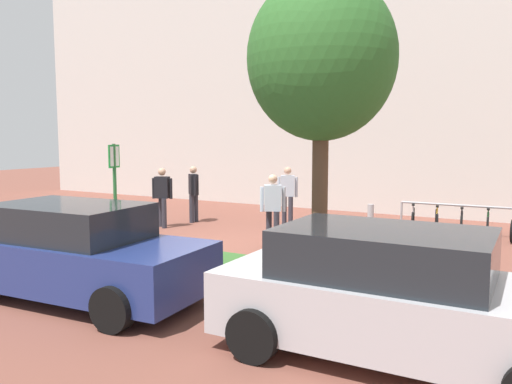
{
  "coord_description": "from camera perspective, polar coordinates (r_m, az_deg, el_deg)",
  "views": [
    {
      "loc": [
        6.76,
        -10.12,
        2.62
      ],
      "look_at": [
        0.45,
        1.03,
        1.23
      ],
      "focal_mm": 36.28,
      "sensor_mm": 36.0,
      "label": 1
    }
  ],
  "objects": [
    {
      "name": "person_suited_navy",
      "position": [
        15.06,
        -10.29,
        -0.16
      ],
      "size": [
        0.58,
        0.35,
        1.72
      ],
      "color": "#2D2D38",
      "rests_on": "ground"
    },
    {
      "name": "parking_sign_post",
      "position": [
        12.13,
        -15.31,
        1.13
      ],
      "size": [
        0.08,
        0.36,
        2.45
      ],
      "color": "#2D7238",
      "rests_on": "ground"
    },
    {
      "name": "bollard_steel",
      "position": [
        13.51,
        12.5,
        -3.21
      ],
      "size": [
        0.16,
        0.16,
        0.9
      ],
      "primitive_type": "cylinder",
      "color": "#ADADB2",
      "rests_on": "ground"
    },
    {
      "name": "building_facade",
      "position": [
        19.18,
        8.88,
        13.24
      ],
      "size": [
        28.0,
        1.2,
        10.0
      ],
      "primitive_type": "cube",
      "color": "silver",
      "rests_on": "ground"
    },
    {
      "name": "car_silver_sedan",
      "position": [
        6.4,
        15.12,
        -10.99
      ],
      "size": [
        4.32,
        2.07,
        1.54
      ],
      "color": "#B7B7BC",
      "rests_on": "ground"
    },
    {
      "name": "car_navy_sedan",
      "position": [
        8.87,
        -19.19,
        -6.32
      ],
      "size": [
        4.41,
        2.25,
        1.54
      ],
      "color": "navy",
      "rests_on": "ground"
    },
    {
      "name": "person_suited_dark",
      "position": [
        15.83,
        -6.9,
        0.2
      ],
      "size": [
        0.47,
        0.45,
        1.72
      ],
      "color": "#2D2D38",
      "rests_on": "ground"
    },
    {
      "name": "person_shirt_white",
      "position": [
        12.3,
        1.86,
        -1.48
      ],
      "size": [
        0.55,
        0.4,
        1.72
      ],
      "color": "#2D2D38",
      "rests_on": "ground"
    },
    {
      "name": "bike_at_sign",
      "position": [
        12.37,
        -14.36,
        -4.6
      ],
      "size": [
        1.68,
        0.42,
        0.86
      ],
      "color": "black",
      "rests_on": "ground"
    },
    {
      "name": "person_shirt_blue",
      "position": [
        15.31,
        3.5,
        0.03
      ],
      "size": [
        0.55,
        0.4,
        1.72
      ],
      "color": "#2D2D38",
      "rests_on": "ground"
    },
    {
      "name": "tree_sidewalk",
      "position": [
        9.14,
        7.24,
        14.23
      ],
      "size": [
        2.56,
        2.56,
        5.35
      ],
      "color": "brown",
      "rests_on": "ground"
    },
    {
      "name": "ground_plane",
      "position": [
        12.45,
        -4.16,
        -5.99
      ],
      "size": [
        60.0,
        60.0,
        0.0
      ],
      "primitive_type": "plane",
      "color": "brown"
    },
    {
      "name": "planter_strip",
      "position": [
        11.6,
        -11.12,
        -6.59
      ],
      "size": [
        7.0,
        1.1,
        0.16
      ],
      "primitive_type": "cube",
      "color": "#336028",
      "rests_on": "ground"
    },
    {
      "name": "bike_rack_cluster",
      "position": [
        14.75,
        21.72,
        -3.14
      ],
      "size": [
        3.21,
        1.63,
        0.83
      ],
      "color": "#99999E",
      "rests_on": "ground"
    }
  ]
}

